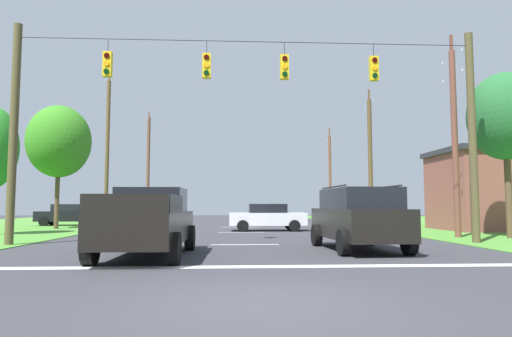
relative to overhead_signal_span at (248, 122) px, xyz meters
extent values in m
plane|color=#333338|center=(-0.11, -10.11, -4.58)|extent=(120.00, 120.00, 0.00)
cube|color=white|center=(-0.11, -6.12, -4.57)|extent=(15.07, 0.45, 0.01)
cube|color=white|center=(-0.11, -0.12, -4.57)|extent=(2.50, 0.15, 0.01)
cube|color=white|center=(-0.11, 7.48, -4.57)|extent=(2.50, 0.15, 0.01)
cube|color=white|center=(-0.11, 13.32, -4.57)|extent=(2.50, 0.15, 0.01)
cylinder|color=brown|center=(-8.63, 0.00, -0.47)|extent=(0.30, 0.30, 8.21)
cylinder|color=brown|center=(8.69, 0.00, -0.47)|extent=(0.30, 0.30, 8.21)
cylinder|color=black|center=(0.03, 0.00, 3.13)|extent=(17.32, 0.02, 0.02)
cylinder|color=black|center=(-5.29, 0.00, 2.87)|extent=(0.02, 0.02, 0.51)
cube|color=yellow|center=(-5.29, 0.00, 2.15)|extent=(0.32, 0.24, 0.95)
cylinder|color=#310503|center=(-5.29, -0.14, 2.44)|extent=(0.20, 0.04, 0.20)
cylinder|color=orange|center=(-5.29, -0.14, 2.14)|extent=(0.20, 0.04, 0.20)
cylinder|color=black|center=(-5.29, -0.14, 1.84)|extent=(0.20, 0.04, 0.20)
cylinder|color=black|center=(-1.59, 0.00, 2.87)|extent=(0.02, 0.02, 0.51)
cube|color=yellow|center=(-1.59, 0.00, 2.15)|extent=(0.32, 0.24, 0.95)
cylinder|color=#310503|center=(-1.59, -0.14, 2.44)|extent=(0.20, 0.04, 0.20)
cylinder|color=orange|center=(-1.59, -0.14, 2.14)|extent=(0.20, 0.04, 0.20)
cylinder|color=black|center=(-1.59, -0.14, 1.84)|extent=(0.20, 0.04, 0.20)
cylinder|color=black|center=(1.39, 0.00, 2.87)|extent=(0.02, 0.02, 0.51)
cube|color=yellow|center=(1.39, 0.00, 2.15)|extent=(0.32, 0.24, 0.95)
cylinder|color=#310503|center=(1.39, -0.14, 2.44)|extent=(0.20, 0.04, 0.20)
cylinder|color=orange|center=(1.39, -0.14, 2.14)|extent=(0.20, 0.04, 0.20)
cylinder|color=black|center=(1.39, -0.14, 1.84)|extent=(0.20, 0.04, 0.20)
cylinder|color=black|center=(4.87, 0.00, 2.87)|extent=(0.02, 0.02, 0.51)
cube|color=yellow|center=(4.87, 0.00, 2.15)|extent=(0.32, 0.24, 0.95)
cylinder|color=#310503|center=(4.87, -0.14, 2.44)|extent=(0.20, 0.04, 0.20)
cylinder|color=orange|center=(4.87, -0.14, 2.14)|extent=(0.20, 0.04, 0.20)
cylinder|color=black|center=(4.87, -0.14, 1.84)|extent=(0.20, 0.04, 0.20)
cube|color=black|center=(-2.97, -3.91, -3.75)|extent=(2.07, 5.42, 0.85)
cube|color=black|center=(-2.96, -3.27, -2.98)|extent=(1.87, 1.92, 0.70)
cube|color=black|center=(-3.93, -5.25, -3.10)|extent=(0.13, 2.38, 0.45)
cube|color=black|center=(-2.05, -5.27, -3.10)|extent=(0.13, 2.38, 0.45)
cube|color=black|center=(-3.00, -6.56, -3.10)|extent=(1.96, 0.12, 0.45)
cylinder|color=black|center=(-3.95, -2.07, -4.18)|extent=(0.29, 0.80, 0.80)
cylinder|color=black|center=(-1.95, -2.09, -4.18)|extent=(0.29, 0.80, 0.80)
cylinder|color=black|center=(-3.99, -5.74, -4.18)|extent=(0.29, 0.80, 0.80)
cylinder|color=black|center=(-1.99, -5.76, -4.18)|extent=(0.29, 0.80, 0.80)
cube|color=black|center=(3.48, -2.32, -3.72)|extent=(2.19, 4.89, 0.95)
cube|color=black|center=(3.49, -2.47, -2.92)|extent=(1.96, 3.29, 0.65)
cylinder|color=black|center=(2.64, -2.52, -2.55)|extent=(0.19, 2.72, 0.05)
cylinder|color=black|center=(4.34, -2.43, -2.55)|extent=(0.19, 2.72, 0.05)
cylinder|color=black|center=(2.42, -0.74, -4.20)|extent=(0.30, 0.77, 0.76)
cylinder|color=black|center=(4.37, -0.64, -4.20)|extent=(0.30, 0.77, 0.76)
cylinder|color=black|center=(2.59, -4.00, -4.20)|extent=(0.30, 0.77, 0.76)
cylinder|color=black|center=(4.54, -3.90, -4.20)|extent=(0.30, 0.77, 0.76)
cube|color=silver|center=(1.40, 8.84, -3.91)|extent=(4.32, 1.86, 0.70)
cube|color=black|center=(1.40, 8.84, -3.31)|extent=(2.12, 1.65, 0.50)
cylinder|color=black|center=(0.00, 7.92, -4.26)|extent=(0.64, 0.23, 0.64)
cylinder|color=black|center=(-0.03, 9.72, -4.26)|extent=(0.64, 0.23, 0.64)
cylinder|color=black|center=(2.83, 7.96, -4.26)|extent=(0.64, 0.23, 0.64)
cylinder|color=black|center=(2.81, 9.76, -4.26)|extent=(0.64, 0.23, 0.64)
cube|color=black|center=(-12.11, 15.95, -3.91)|extent=(4.41, 2.07, 0.70)
cube|color=black|center=(-12.11, 15.95, -3.31)|extent=(2.20, 1.75, 0.50)
cylinder|color=black|center=(-13.46, 14.96, -4.26)|extent=(0.65, 0.26, 0.64)
cylinder|color=black|center=(-13.58, 16.76, -4.26)|extent=(0.65, 0.26, 0.64)
cylinder|color=black|center=(-10.63, 15.15, -4.26)|extent=(0.65, 0.26, 0.64)
cylinder|color=black|center=(-10.75, 16.94, -4.26)|extent=(0.65, 0.26, 0.64)
cylinder|color=brown|center=(9.44, 2.86, -0.32)|extent=(0.27, 0.27, 8.52)
cube|color=brown|center=(9.44, 2.86, 3.54)|extent=(0.12, 0.12, 2.28)
cylinder|color=#B2B7BC|center=(9.44, 3.77, 3.66)|extent=(0.08, 0.08, 0.12)
cylinder|color=#B2B7BC|center=(9.44, 1.95, 3.66)|extent=(0.08, 0.08, 0.12)
cube|color=brown|center=(9.44, 2.86, 2.64)|extent=(0.12, 0.12, 2.24)
cylinder|color=#B2B7BC|center=(9.44, 3.76, 2.76)|extent=(0.08, 0.08, 0.12)
cylinder|color=#B2B7BC|center=(9.44, 1.96, 2.76)|extent=(0.08, 0.08, 0.12)
cylinder|color=brown|center=(9.76, 16.42, 0.14)|extent=(0.33, 0.33, 9.44)
cube|color=brown|center=(9.76, 16.42, 4.46)|extent=(0.12, 0.12, 2.37)
cylinder|color=#B2B7BC|center=(9.76, 17.37, 4.58)|extent=(0.08, 0.08, 0.12)
cylinder|color=#B2B7BC|center=(9.76, 15.48, 4.58)|extent=(0.08, 0.08, 0.12)
cylinder|color=brown|center=(9.48, 29.21, -0.25)|extent=(0.28, 0.28, 8.65)
cube|color=brown|center=(9.48, 29.21, 3.67)|extent=(0.12, 0.12, 2.38)
cylinder|color=#B2B7BC|center=(9.48, 30.16, 3.79)|extent=(0.08, 0.08, 0.12)
cylinder|color=#B2B7BC|center=(9.48, 28.26, 3.79)|extent=(0.08, 0.08, 0.12)
cube|color=brown|center=(9.48, 29.21, 2.77)|extent=(0.12, 0.12, 2.02)
cylinder|color=#B2B7BC|center=(9.48, 30.01, 2.89)|extent=(0.08, 0.08, 0.12)
cylinder|color=#B2B7BC|center=(9.48, 28.40, 2.89)|extent=(0.08, 0.08, 0.12)
cylinder|color=brown|center=(-9.64, 16.16, 0.69)|extent=(0.28, 0.28, 10.53)
cube|color=brown|center=(-9.64, 16.16, 5.55)|extent=(0.12, 0.12, 2.30)
cylinder|color=#B2B7BC|center=(-9.64, 17.08, 5.67)|extent=(0.08, 0.08, 0.12)
cylinder|color=#B2B7BC|center=(-9.64, 15.23, 5.67)|extent=(0.08, 0.08, 0.12)
cube|color=brown|center=(-9.64, 16.16, 4.65)|extent=(0.12, 0.12, 1.99)
cylinder|color=#B2B7BC|center=(-9.64, 16.95, 4.77)|extent=(0.08, 0.08, 0.12)
cylinder|color=#B2B7BC|center=(-9.64, 15.36, 4.77)|extent=(0.08, 0.08, 0.12)
cylinder|color=brown|center=(-9.20, 29.69, 0.67)|extent=(0.34, 0.34, 10.50)
cube|color=brown|center=(-9.20, 29.69, 5.52)|extent=(0.12, 0.12, 1.85)
cylinder|color=#B2B7BC|center=(-9.20, 30.43, 5.64)|extent=(0.08, 0.08, 0.12)
cylinder|color=#B2B7BC|center=(-9.20, 28.95, 5.64)|extent=(0.08, 0.08, 0.12)
cube|color=brown|center=(-9.20, 29.69, 4.62)|extent=(0.12, 0.12, 2.19)
cylinder|color=#B2B7BC|center=(-9.20, 30.56, 4.74)|extent=(0.08, 0.08, 0.12)
cylinder|color=#B2B7BC|center=(-9.20, 28.81, 4.74)|extent=(0.08, 0.08, 0.12)
cylinder|color=brown|center=(-11.28, 11.36, -2.51)|extent=(0.27, 0.27, 4.15)
ellipsoid|color=#35811F|center=(-11.28, 11.36, 0.79)|extent=(3.81, 3.81, 4.45)
cylinder|color=brown|center=(11.48, 2.29, -2.42)|extent=(0.28, 0.28, 4.32)
ellipsoid|color=#24602F|center=(11.48, 2.29, 0.81)|extent=(3.19, 3.19, 3.90)
camera|label=1|loc=(-0.59, -16.89, -3.14)|focal=31.79mm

